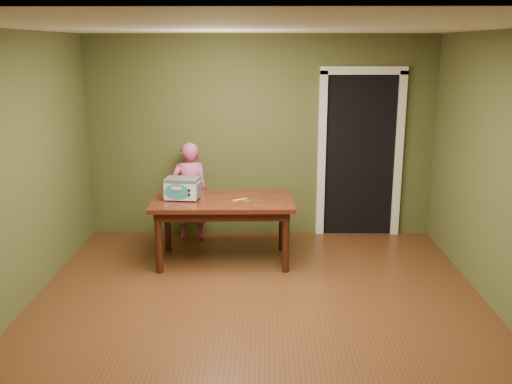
% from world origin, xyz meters
% --- Properties ---
extents(floor, '(5.00, 5.00, 0.00)m').
position_xyz_m(floor, '(0.00, 0.00, 0.00)').
color(floor, '#533017').
rests_on(floor, ground).
extents(room_shell, '(4.52, 5.02, 2.61)m').
position_xyz_m(room_shell, '(0.00, 0.00, 1.71)').
color(room_shell, '#48502A').
rests_on(room_shell, ground).
extents(doorway, '(1.10, 0.66, 2.25)m').
position_xyz_m(doorway, '(1.30, 2.78, 1.06)').
color(doorway, black).
rests_on(doorway, ground).
extents(dining_table, '(1.62, 0.95, 0.75)m').
position_xyz_m(dining_table, '(-0.42, 1.45, 0.65)').
color(dining_table, black).
rests_on(dining_table, floor).
extents(toy_oven, '(0.43, 0.31, 0.25)m').
position_xyz_m(toy_oven, '(-0.88, 1.44, 0.88)').
color(toy_oven, '#4C4F54').
rests_on(toy_oven, dining_table).
extents(baking_pan, '(0.10, 0.10, 0.02)m').
position_xyz_m(baking_pan, '(-0.14, 1.29, 0.76)').
color(baking_pan, silver).
rests_on(baking_pan, dining_table).
extents(spatula, '(0.17, 0.12, 0.01)m').
position_xyz_m(spatula, '(-0.22, 1.42, 0.75)').
color(spatula, '#DCD85F').
rests_on(spatula, dining_table).
extents(child, '(0.51, 0.37, 1.28)m').
position_xyz_m(child, '(-0.89, 2.20, 0.64)').
color(child, '#C75181').
rests_on(child, floor).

